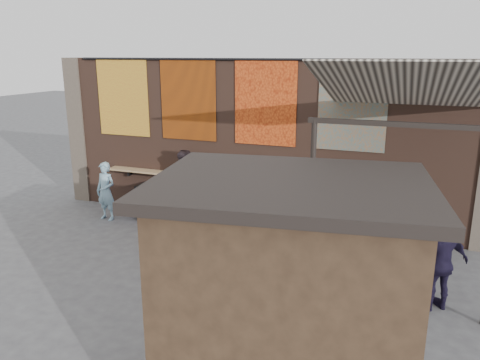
{
  "coord_description": "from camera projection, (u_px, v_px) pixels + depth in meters",
  "views": [
    {
      "loc": [
        3.59,
        -8.02,
        4.12
      ],
      "look_at": [
        0.15,
        1.2,
        1.44
      ],
      "focal_mm": 35.0,
      "sensor_mm": 36.0,
      "label": 1
    }
  ],
  "objects": [
    {
      "name": "shopper_navy",
      "position": [
        440.0,
        263.0,
        7.6
      ],
      "size": [
        1.03,
        0.84,
        1.64
      ],
      "primitive_type": "imported",
      "rotation": [
        0.0,
        0.0,
        3.68
      ],
      "color": "black",
      "rests_on": "ground"
    },
    {
      "name": "scooter_stool_7",
      "position": [
        288.0,
        218.0,
        10.94
      ],
      "size": [
        0.36,
        0.81,
        0.77
      ],
      "primitive_type": null,
      "color": "#1C7163",
      "rests_on": "ground"
    },
    {
      "name": "diner_right",
      "position": [
        187.0,
        186.0,
        11.64
      ],
      "size": [
        1.11,
        1.03,
        1.83
      ],
      "primitive_type": "imported",
      "rotation": [
        0.0,
        0.0,
        0.49
      ],
      "color": "#33272C",
      "rests_on": "ground"
    },
    {
      "name": "tapestry_redgold",
      "position": [
        123.0,
        97.0,
        12.22
      ],
      "size": [
        1.5,
        0.02,
        2.0
      ],
      "primitive_type": "cube",
      "color": "#9F3317",
      "rests_on": "brick_wall"
    },
    {
      "name": "scooter_stool_9",
      "position": [
        338.0,
        227.0,
        10.5
      ],
      "size": [
        0.33,
        0.73,
        0.69
      ],
      "primitive_type": null,
      "color": "black",
      "rests_on": "ground"
    },
    {
      "name": "scooter_stool_10",
      "position": [
        364.0,
        227.0,
        10.3
      ],
      "size": [
        0.4,
        0.89,
        0.84
      ],
      "primitive_type": null,
      "color": "#0D0D83",
      "rests_on": "ground"
    },
    {
      "name": "pier_left",
      "position": [
        82.0,
        131.0,
        13.22
      ],
      "size": [
        0.5,
        0.5,
        4.0
      ],
      "primitive_type": "cube",
      "color": "#4C4238",
      "rests_on": "ground"
    },
    {
      "name": "tapestry_sun",
      "position": [
        188.0,
        100.0,
        11.58
      ],
      "size": [
        1.5,
        0.02,
        2.0
      ],
      "primitive_type": "cube",
      "color": "#D2530C",
      "rests_on": "brick_wall"
    },
    {
      "name": "scooter_stool_8",
      "position": [
        311.0,
        222.0,
        10.71
      ],
      "size": [
        0.35,
        0.79,
        0.75
      ],
      "primitive_type": null,
      "color": "#AB0D21",
      "rests_on": "ground"
    },
    {
      "name": "brick_wall",
      "position": [
        256.0,
        142.0,
        11.46
      ],
      "size": [
        10.0,
        0.4,
        4.0
      ],
      "primitive_type": "cube",
      "color": "brown",
      "rests_on": "ground"
    },
    {
      "name": "hang_rail",
      "position": [
        253.0,
        59.0,
        10.74
      ],
      "size": [
        9.5,
        0.06,
        0.06
      ],
      "primitive_type": "cylinder",
      "rotation": [
        0.0,
        1.57,
        0.0
      ],
      "color": "black",
      "rests_on": "brick_wall"
    },
    {
      "name": "scooter_stool_5",
      "position": [
        245.0,
        212.0,
        11.28
      ],
      "size": [
        0.39,
        0.87,
        0.82
      ],
      "primitive_type": null,
      "color": "#0F4B22",
      "rests_on": "ground"
    },
    {
      "name": "stall_roof",
      "position": [
        291.0,
        185.0,
        4.79
      ],
      "size": [
        3.12,
        2.56,
        0.12
      ],
      "primitive_type": "cube",
      "rotation": [
        0.0,
        0.0,
        0.14
      ],
      "color": "black",
      "rests_on": "market_stall"
    },
    {
      "name": "tapestry_multi",
      "position": [
        352.0,
        106.0,
        10.23
      ],
      "size": [
        1.5,
        0.02,
        2.0
      ],
      "primitive_type": "cube",
      "color": "#21697B",
      "rests_on": "brick_wall"
    },
    {
      "name": "scooter_stool_4",
      "position": [
        221.0,
        211.0,
        11.49
      ],
      "size": [
        0.35,
        0.77,
        0.73
      ],
      "primitive_type": null,
      "color": "#992C0D",
      "rests_on": "ground"
    },
    {
      "name": "awning_header",
      "position": [
        407.0,
        125.0,
        7.02
      ],
      "size": [
        3.0,
        0.08,
        0.08
      ],
      "primitive_type": "cube",
      "color": "black",
      "rests_on": "awning_post_left"
    },
    {
      "name": "stall_sign",
      "position": [
        297.0,
        226.0,
        5.93
      ],
      "size": [
        1.19,
        0.21,
        0.5
      ],
      "primitive_type": "cube",
      "rotation": [
        0.0,
        0.0,
        0.14
      ],
      "color": "gold",
      "rests_on": "market_stall"
    },
    {
      "name": "shopper_grey",
      "position": [
        390.0,
        265.0,
        7.59
      ],
      "size": [
        1.18,
        1.0,
        1.58
      ],
      "primitive_type": "imported",
      "rotation": [
        0.0,
        0.0,
        2.65
      ],
      "color": "#57585C",
      "rests_on": "ground"
    },
    {
      "name": "diner_left",
      "position": [
        106.0,
        191.0,
        11.82
      ],
      "size": [
        0.58,
        0.41,
        1.49
      ],
      "primitive_type": "imported",
      "rotation": [
        0.0,
        0.0,
        -0.11
      ],
      "color": "#7FA5B9",
      "rests_on": "ground"
    },
    {
      "name": "awning_canvas",
      "position": [
        412.0,
        86.0,
        8.25
      ],
      "size": [
        3.2,
        3.28,
        0.97
      ],
      "primitive_type": "cube",
      "rotation": [
        -0.28,
        0.0,
        0.0
      ],
      "color": "beige",
      "rests_on": "brick_wall"
    },
    {
      "name": "scooter_stool_2",
      "position": [
        182.0,
        207.0,
        11.86
      ],
      "size": [
        0.33,
        0.73,
        0.7
      ],
      "primitive_type": null,
      "color": "black",
      "rests_on": "ground"
    },
    {
      "name": "shelf_box",
      "position": [
        281.0,
        179.0,
        11.04
      ],
      "size": [
        0.65,
        0.3,
        0.24
      ],
      "primitive_type": "cube",
      "color": "white",
      "rests_on": "eating_counter"
    },
    {
      "name": "scooter_stool_6",
      "position": [
        266.0,
        216.0,
        11.11
      ],
      "size": [
        0.34,
        0.77,
        0.73
      ],
      "primitive_type": null,
      "color": "#1C1655",
      "rests_on": "ground"
    },
    {
      "name": "ground",
      "position": [
        213.0,
        262.0,
        9.55
      ],
      "size": [
        70.0,
        70.0,
        0.0
      ],
      "primitive_type": "plane",
      "color": "#474749",
      "rests_on": "ground"
    },
    {
      "name": "scooter_stool_1",
      "position": [
        163.0,
        204.0,
        11.99
      ],
      "size": [
        0.35,
        0.77,
        0.73
      ],
      "primitive_type": null,
      "color": "maroon",
      "rests_on": "ground"
    },
    {
      "name": "tapestry_orange",
      "position": [
        265.0,
        103.0,
        10.9
      ],
      "size": [
        1.5,
        0.02,
        2.0
      ],
      "primitive_type": "cube",
      "color": "#D7541A",
      "rests_on": "brick_wall"
    },
    {
      "name": "shopper_tan",
      "position": [
        308.0,
        229.0,
        8.83
      ],
      "size": [
        1.02,
        0.83,
        1.81
      ],
      "primitive_type": "imported",
      "rotation": [
        0.0,
        0.0,
        0.33
      ],
      "color": "#987F60",
      "rests_on": "ground"
    },
    {
      "name": "awning_ledger",
      "position": [
        415.0,
        62.0,
        9.58
      ],
      "size": [
        3.3,
        0.08,
        0.12
      ],
      "primitive_type": "cube",
      "color": "#33261C",
      "rests_on": "brick_wall"
    },
    {
      "name": "awning_post_left",
      "position": [
        311.0,
        211.0,
        7.89
      ],
      "size": [
        0.09,
        0.09,
        3.1
      ],
      "primitive_type": "cylinder",
      "color": "black",
      "rests_on": "ground"
    },
    {
      "name": "stall_shelf",
      "position": [
        295.0,
        296.0,
        6.19
      ],
      "size": [
        2.1,
        0.39,
        0.06
      ],
      "primitive_type": "cube",
      "rotation": [
        0.0,
        0.0,
        0.14
      ],
      "color": "#473321",
      "rests_on": "market_stall"
    },
    {
      "name": "market_stall",
      "position": [
        287.0,
        310.0,
        5.17
      ],
      "size": [
        2.78,
        2.24,
        2.75
      ],
      "primitive_type": "cube",
      "rotation": [
        0.0,
        0.0,
        0.14
      ],
      "color": "black",
      "rests_on": "ground"
    },
    {
      "name": "scooter_stool_3",
      "position": [
        201.0,
        209.0,
        11.62
      ],
      "size": [
        0.36,
        0.79,
        0.75
      ],
      "primitive_type": null,
      "color": "#0D5B27",
      "rests_on": "ground"
    },
    {
      "name": "scooter_stool_0",
      "position": [
        143.0,
        200.0,
        12.23
      ],
      "size": [
        0.38,
        0.85,
        0.8
      ],
      "primitive_type": null,
      "color": "#160C8C",
      "rests_on": "ground"
    },
    {
      "name": "eating_counter",
      "position": [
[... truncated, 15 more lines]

